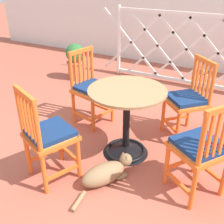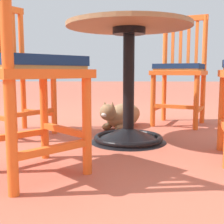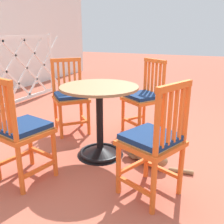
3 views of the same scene
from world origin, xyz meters
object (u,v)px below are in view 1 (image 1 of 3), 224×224
orange_chair_by_planter (48,136)px  orange_chair_facing_out (91,89)px  orange_chair_near_fence (201,149)px  cafe_table (126,129)px  tabby_cat (107,173)px  orange_chair_tucked_in (188,101)px  terracotta_planter (76,61)px

orange_chair_by_planter → orange_chair_facing_out: bearing=101.7°
orange_chair_near_fence → orange_chair_facing_out: bearing=156.7°
cafe_table → tabby_cat: bearing=-85.0°
orange_chair_near_fence → cafe_table: bearing=164.0°
orange_chair_tucked_in → terracotta_planter: orange_chair_tucked_in is taller
cafe_table → orange_chair_facing_out: (-0.66, 0.40, 0.16)m
cafe_table → orange_chair_facing_out: bearing=149.1°
cafe_table → orange_chair_by_planter: (-0.45, -0.66, 0.16)m
orange_chair_facing_out → orange_chair_near_fence: bearing=-23.3°
tabby_cat → orange_chair_near_fence: bearing=19.2°
orange_chair_tucked_in → terracotta_planter: (-2.16, 0.93, -0.12)m
cafe_table → terracotta_planter: size_ratio=1.23×
orange_chair_by_planter → orange_chair_near_fence: same height
orange_chair_near_fence → orange_chair_tucked_in: same height
cafe_table → orange_chair_by_planter: 0.81m
terracotta_planter → orange_chair_near_fence: bearing=-35.5°
orange_chair_tucked_in → tabby_cat: size_ratio=1.27×
orange_chair_near_fence → tabby_cat: bearing=-160.8°
orange_chair_facing_out → orange_chair_tucked_in: 1.14m
orange_chair_tucked_in → tabby_cat: orange_chair_tucked_in is taller
cafe_table → orange_chair_by_planter: orange_chair_by_planter is taller
orange_chair_tucked_in → orange_chair_by_planter: bearing=-124.9°
orange_chair_tucked_in → terracotta_planter: size_ratio=1.47×
orange_chair_by_planter → tabby_cat: bearing=20.4°
cafe_table → orange_chair_near_fence: (0.78, -0.22, 0.16)m
terracotta_planter → orange_chair_tucked_in: bearing=-23.2°
orange_chair_facing_out → tabby_cat: bearing=-51.2°
orange_chair_near_fence → tabby_cat: 0.85m
orange_chair_near_fence → terracotta_planter: (-2.49, 1.78, -0.12)m
cafe_table → orange_chair_near_fence: bearing=-16.0°
cafe_table → orange_chair_tucked_in: bearing=54.2°
orange_chair_by_planter → orange_chair_tucked_in: bearing=55.1°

